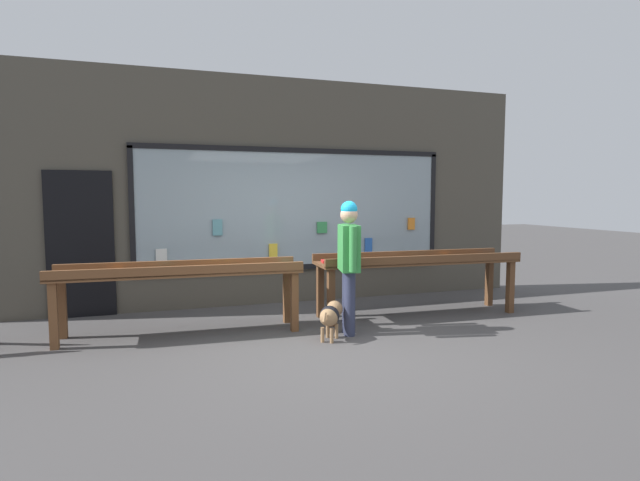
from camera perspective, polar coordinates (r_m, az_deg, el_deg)
ground_plane at (r=6.11m, az=1.07°, el=-11.42°), size 40.00×40.00×0.00m
shopfront_facade at (r=8.14m, az=-4.70°, el=5.39°), size 8.52×0.29×3.61m
display_table_left at (r=6.46m, az=-15.60°, el=-3.98°), size 3.02×0.74×0.91m
display_table_right at (r=7.40m, az=11.07°, el=-2.70°), size 3.02×0.81×0.91m
person_browsing at (r=6.23m, az=3.31°, el=-1.87°), size 0.31×0.65×1.68m
small_dog at (r=6.10m, az=1.23°, el=-8.52°), size 0.42×0.49×0.44m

